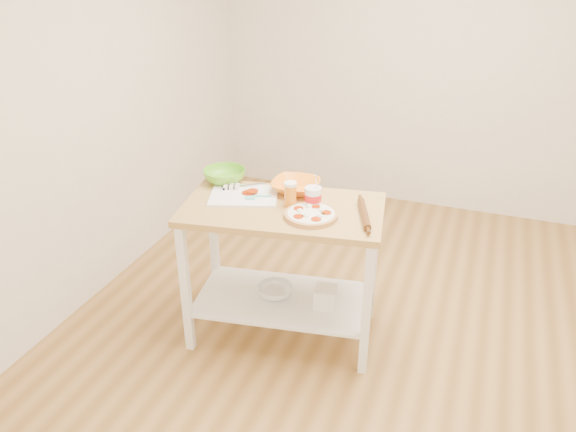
% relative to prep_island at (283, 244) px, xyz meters
% --- Properties ---
extents(room_shell, '(4.04, 4.54, 2.74)m').
position_rel_prep_island_xyz_m(room_shell, '(0.59, 0.03, 0.70)').
color(room_shell, olive).
rests_on(room_shell, ground).
extents(prep_island, '(1.24, 0.80, 0.90)m').
position_rel_prep_island_xyz_m(prep_island, '(0.00, 0.00, 0.00)').
color(prep_island, '#B38D49').
rests_on(prep_island, ground).
extents(pizza, '(0.30, 0.30, 0.05)m').
position_rel_prep_island_xyz_m(pizza, '(0.19, -0.07, 0.27)').
color(pizza, tan).
rests_on(pizza, prep_island).
extents(cutting_board, '(0.47, 0.41, 0.04)m').
position_rel_prep_island_xyz_m(cutting_board, '(-0.27, 0.05, 0.26)').
color(cutting_board, white).
rests_on(cutting_board, prep_island).
extents(spatula, '(0.14, 0.10, 0.01)m').
position_rel_prep_island_xyz_m(spatula, '(-0.18, 0.04, 0.27)').
color(spatula, '#4EBEAF').
rests_on(spatula, cutting_board).
extents(knife, '(0.22, 0.19, 0.01)m').
position_rel_prep_island_xyz_m(knife, '(-0.34, 0.13, 0.27)').
color(knife, silver).
rests_on(knife, cutting_board).
extents(orange_bowl, '(0.30, 0.30, 0.07)m').
position_rel_prep_island_xyz_m(orange_bowl, '(-0.00, 0.22, 0.29)').
color(orange_bowl, orange).
rests_on(orange_bowl, prep_island).
extents(green_bowl, '(0.29, 0.29, 0.08)m').
position_rel_prep_island_xyz_m(green_bowl, '(-0.47, 0.21, 0.29)').
color(green_bowl, '#5EAE22').
rests_on(green_bowl, prep_island).
extents(beer_pint, '(0.07, 0.07, 0.15)m').
position_rel_prep_island_xyz_m(beer_pint, '(0.04, 0.02, 0.33)').
color(beer_pint, orange).
rests_on(beer_pint, prep_island).
extents(yogurt_tub, '(0.10, 0.10, 0.21)m').
position_rel_prep_island_xyz_m(yogurt_tub, '(0.16, 0.06, 0.31)').
color(yogurt_tub, white).
rests_on(yogurt_tub, prep_island).
extents(rolling_pin, '(0.16, 0.34, 0.04)m').
position_rel_prep_island_xyz_m(rolling_pin, '(0.47, 0.03, 0.27)').
color(rolling_pin, '#573113').
rests_on(rolling_pin, prep_island).
extents(shelf_glass_bowl, '(0.22, 0.22, 0.07)m').
position_rel_prep_island_xyz_m(shelf_glass_bowl, '(-0.06, 0.01, -0.35)').
color(shelf_glass_bowl, silver).
rests_on(shelf_glass_bowl, prep_island).
extents(shelf_bin, '(0.15, 0.15, 0.13)m').
position_rel_prep_island_xyz_m(shelf_bin, '(0.27, 0.01, -0.32)').
color(shelf_bin, white).
rests_on(shelf_bin, prep_island).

